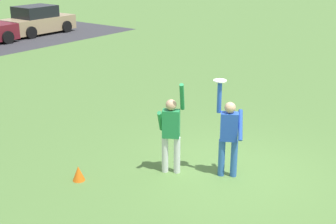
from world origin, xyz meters
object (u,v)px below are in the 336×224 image
at_px(parked_car_tan, 38,21).
at_px(person_defender, 171,130).
at_px(frisbee_disc, 220,81).
at_px(person_catcher, 229,133).
at_px(field_cone_orange, 79,173).

bearing_deg(parked_car_tan, person_defender, -120.78).
bearing_deg(frisbee_disc, person_catcher, -61.12).
height_order(person_defender, field_cone_orange, person_defender).
height_order(frisbee_disc, parked_car_tan, frisbee_disc).
bearing_deg(person_catcher, parked_car_tan, -55.55).
distance_m(parked_car_tan, field_cone_orange, 18.68).
distance_m(person_catcher, parked_car_tan, 19.64).
bearing_deg(field_cone_orange, parked_car_tan, 54.39).
distance_m(person_catcher, field_cone_orange, 3.24).
bearing_deg(frisbee_disc, parked_car_tan, 62.79).
height_order(person_catcher, parked_car_tan, person_catcher).
bearing_deg(field_cone_orange, person_catcher, -48.99).
distance_m(person_defender, parked_car_tan, 18.98).
bearing_deg(frisbee_disc, person_defender, 118.88).
relative_size(person_catcher, parked_car_tan, 0.50).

